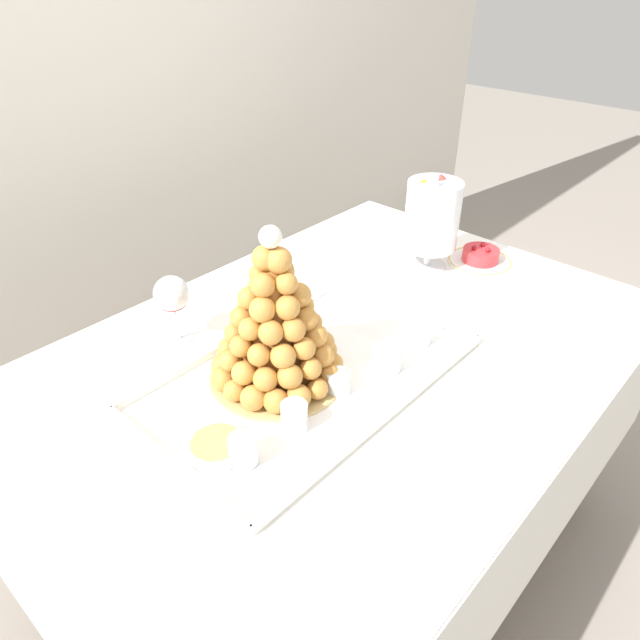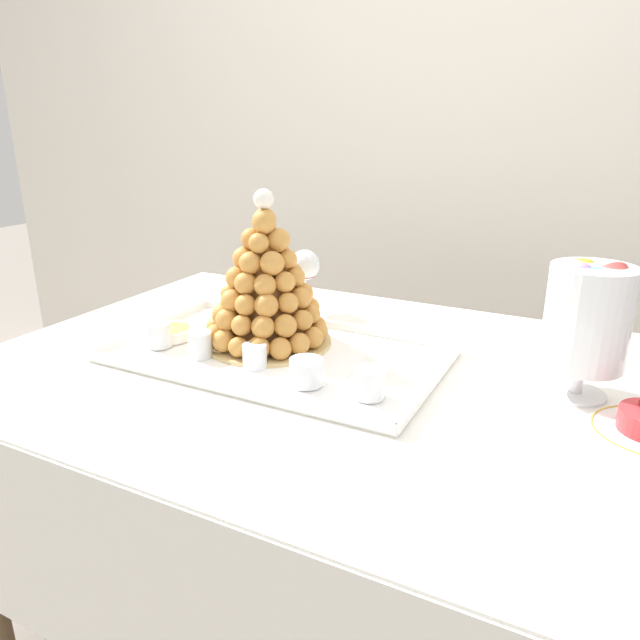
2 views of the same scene
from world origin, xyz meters
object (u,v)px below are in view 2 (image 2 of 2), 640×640
at_px(serving_tray, 277,355).
at_px(dessert_cup_mid_left, 200,346).
at_px(macaron_goblet, 588,317).
at_px(wine_glass, 305,267).
at_px(croquembouche, 266,287).
at_px(dessert_cup_mid_right, 305,372).
at_px(dessert_cup_right, 369,384).
at_px(creme_brulee_ramekin, 170,332).
at_px(dessert_cup_centre, 255,357).
at_px(dessert_cup_left, 159,336).

bearing_deg(serving_tray, dessert_cup_mid_left, -146.74).
height_order(macaron_goblet, wine_glass, macaron_goblet).
distance_m(croquembouche, dessert_cup_mid_right, 0.25).
distance_m(serving_tray, macaron_goblet, 0.60).
bearing_deg(dessert_cup_mid_left, serving_tray, 33.26).
bearing_deg(dessert_cup_mid_right, dessert_cup_right, 1.37).
bearing_deg(creme_brulee_ramekin, wine_glass, 64.30).
xyz_separation_m(dessert_cup_centre, macaron_goblet, (0.58, 0.17, 0.12)).
relative_size(dessert_cup_mid_right, dessert_cup_right, 1.14).
relative_size(croquembouche, dessert_cup_centre, 6.87).
relative_size(dessert_cup_centre, dessert_cup_mid_right, 0.77).
relative_size(croquembouche, creme_brulee_ramekin, 3.25).
bearing_deg(wine_glass, dessert_cup_left, -110.62).
xyz_separation_m(serving_tray, dessert_cup_mid_right, (0.12, -0.10, 0.03)).
xyz_separation_m(croquembouche, dessert_cup_right, (0.30, -0.14, -0.10)).
height_order(dessert_cup_mid_right, wine_glass, wine_glass).
bearing_deg(dessert_cup_right, creme_brulee_ramekin, 172.11).
relative_size(serving_tray, dessert_cup_left, 13.19).
bearing_deg(dessert_cup_left, dessert_cup_mid_right, -3.58).
distance_m(dessert_cup_mid_left, dessert_cup_right, 0.38).
bearing_deg(dessert_cup_centre, serving_tray, 87.75).
relative_size(dessert_cup_left, macaron_goblet, 0.20).
bearing_deg(macaron_goblet, dessert_cup_right, -149.21).
distance_m(dessert_cup_mid_right, creme_brulee_ramekin, 0.40).
relative_size(dessert_cup_mid_left, macaron_goblet, 0.21).
distance_m(dessert_cup_mid_right, dessert_cup_right, 0.13).
xyz_separation_m(croquembouche, dessert_cup_centre, (0.05, -0.12, -0.11)).
xyz_separation_m(dessert_cup_left, dessert_cup_mid_right, (0.37, -0.02, -0.00)).
xyz_separation_m(croquembouche, wine_glass, (-0.05, 0.27, -0.02)).
distance_m(serving_tray, wine_glass, 0.35).
height_order(dessert_cup_mid_left, macaron_goblet, macaron_goblet).
distance_m(croquembouche, dessert_cup_mid_left, 0.19).
bearing_deg(dessert_cup_left, macaron_goblet, 11.90).
bearing_deg(dessert_cup_left, creme_brulee_ramekin, 107.67).
distance_m(dessert_cup_centre, dessert_cup_right, 0.25).
bearing_deg(dessert_cup_right, dessert_cup_mid_left, 178.09).
bearing_deg(serving_tray, dessert_cup_centre, -92.25).
bearing_deg(dessert_cup_right, serving_tray, 158.31).
relative_size(dessert_cup_left, dessert_cup_right, 0.94).
xyz_separation_m(creme_brulee_ramekin, macaron_goblet, (0.84, 0.12, 0.13)).
relative_size(serving_tray, macaron_goblet, 2.64).
distance_m(croquembouche, dessert_cup_left, 0.26).
relative_size(croquembouche, dessert_cup_left, 6.45).
relative_size(dessert_cup_mid_left, dessert_cup_centre, 1.12).
bearing_deg(dessert_cup_left, dessert_cup_centre, -0.01).
bearing_deg(croquembouche, macaron_goblet, 4.73).
xyz_separation_m(dessert_cup_mid_left, dessert_cup_right, (0.38, -0.01, 0.00)).
bearing_deg(croquembouche, serving_tray, -40.55).
distance_m(dessert_cup_left, dessert_cup_mid_left, 0.12).
bearing_deg(croquembouche, dessert_cup_centre, -69.01).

